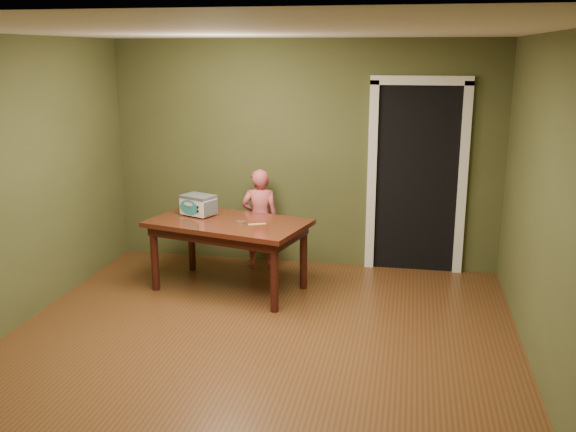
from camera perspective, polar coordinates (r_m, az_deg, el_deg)
The scene contains 8 objects.
floor at distance 5.47m, azimuth -3.25°, elevation -12.23°, with size 5.00×5.00×0.00m, color #5B341A.
room_shell at distance 4.95m, azimuth -3.53°, elevation 5.73°, with size 4.52×5.02×2.61m.
doorway at distance 7.65m, azimuth 11.36°, elevation 3.61°, with size 1.10×0.66×2.25m.
dining_table at distance 6.70m, azimuth -5.30°, elevation -1.25°, with size 1.77×1.26×0.75m.
toy_oven at distance 6.91m, azimuth -7.98°, elevation 1.03°, with size 0.41×0.35×0.22m.
baking_pan at distance 6.56m, azimuth -4.22°, elevation -0.55°, with size 0.10×0.10×0.02m.
spatula at distance 6.51m, azimuth -2.77°, elevation -0.72°, with size 0.18×0.03×0.01m, color #E8CE64.
child at distance 7.38m, azimuth -2.51°, elevation -0.27°, with size 0.43×0.28×1.17m, color #C9525B.
Camera 1 is at (1.23, -4.74, 2.45)m, focal length 40.00 mm.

